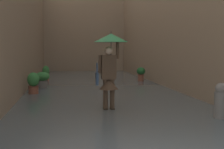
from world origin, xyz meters
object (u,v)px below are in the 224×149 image
Objects in this scene: potted_plant_mid_right at (33,83)px; potted_plant_near_right at (42,79)px; potted_plant_far_right at (46,74)px; potted_plant_mid_left at (141,73)px; person_wading at (110,57)px; mooring_bollard at (221,102)px.

potted_plant_mid_right is 1.14× the size of potted_plant_near_right.
potted_plant_far_right reaches higher than potted_plant_near_right.
potted_plant_near_right is (4.61, 2.37, -0.01)m from potted_plant_mid_left.
person_wading is at bearing 104.60° from potted_plant_far_right.
potted_plant_mid_left is 4.67m from potted_plant_far_right.
potted_plant_far_right reaches higher than potted_plant_mid_left.
potted_plant_far_right is (-0.18, -4.69, -0.02)m from potted_plant_mid_right.
mooring_bollard is at bearing 115.19° from potted_plant_far_right.
potted_plant_mid_right reaches higher than potted_plant_mid_left.
potted_plant_mid_left is at bearing -90.98° from mooring_bollard.
potted_plant_mid_right reaches higher than potted_plant_near_right.
person_wading reaches higher than potted_plant_mid_right.
potted_plant_mid_right is 6.28m from potted_plant_mid_left.
potted_plant_near_right is (-0.20, -1.68, -0.03)m from potted_plant_mid_right.
person_wading is 2.41× the size of mooring_bollard.
mooring_bollard is (-4.65, 4.83, -0.01)m from potted_plant_mid_right.
potted_plant_mid_left is 1.01× the size of potted_plant_near_right.
potted_plant_mid_right is 1.69m from potted_plant_near_right.
person_wading reaches higher than potted_plant_far_right.
potted_plant_near_right is 3.01m from potted_plant_far_right.
potted_plant_far_right is at bearing -7.86° from potted_plant_mid_left.
person_wading reaches higher than potted_plant_mid_left.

